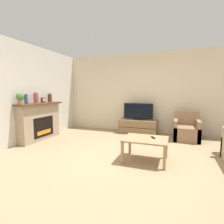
% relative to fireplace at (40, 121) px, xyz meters
% --- Properties ---
extents(ground_plane, '(24.00, 24.00, 0.00)m').
position_rel_fireplace_xyz_m(ground_plane, '(2.72, -0.54, -0.55)').
color(ground_plane, '#9E8460').
extents(wall_back, '(12.00, 0.06, 2.70)m').
position_rel_fireplace_xyz_m(wall_back, '(2.72, 2.09, 0.80)').
color(wall_back, beige).
rests_on(wall_back, ground).
extents(wall_left, '(0.06, 12.00, 2.70)m').
position_rel_fireplace_xyz_m(wall_left, '(-0.18, -0.54, 0.80)').
color(wall_left, beige).
rests_on(wall_left, ground).
extents(fireplace, '(0.41, 1.51, 1.07)m').
position_rel_fireplace_xyz_m(fireplace, '(0.00, 0.00, 0.00)').
color(fireplace, tan).
rests_on(fireplace, ground).
extents(mantel_vase_left, '(0.10, 0.10, 0.28)m').
position_rel_fireplace_xyz_m(mantel_vase_left, '(0.02, -0.45, 0.66)').
color(mantel_vase_left, '#385670').
rests_on(mantel_vase_left, fireplace).
extents(mantel_vase_centre_left, '(0.13, 0.13, 0.32)m').
position_rel_fireplace_xyz_m(mantel_vase_centre_left, '(0.02, -0.11, 0.67)').
color(mantel_vase_centre_left, '#994C3D').
rests_on(mantel_vase_centre_left, fireplace).
extents(mantel_vase_right, '(0.12, 0.12, 0.28)m').
position_rel_fireplace_xyz_m(mantel_vase_right, '(0.02, 0.45, 0.66)').
color(mantel_vase_right, '#512D23').
rests_on(mantel_vase_right, fireplace).
extents(mantel_clock, '(0.08, 0.11, 0.15)m').
position_rel_fireplace_xyz_m(mantel_clock, '(0.02, 0.15, 0.60)').
color(mantel_clock, brown).
rests_on(mantel_clock, fireplace).
extents(potted_plant, '(0.19, 0.19, 0.29)m').
position_rel_fireplace_xyz_m(potted_plant, '(0.02, -0.64, 0.69)').
color(potted_plant, '#936B4C').
rests_on(potted_plant, fireplace).
extents(tv_stand, '(1.24, 0.52, 0.45)m').
position_rel_fireplace_xyz_m(tv_stand, '(2.51, 1.76, -0.32)').
color(tv_stand, brown).
rests_on(tv_stand, ground).
extents(tv, '(0.98, 0.18, 0.56)m').
position_rel_fireplace_xyz_m(tv, '(2.51, 1.76, 0.16)').
color(tv, black).
rests_on(tv, tv_stand).
extents(armchair, '(0.70, 0.76, 0.82)m').
position_rel_fireplace_xyz_m(armchair, '(4.01, 1.47, -0.27)').
color(armchair, '#937051').
rests_on(armchair, ground).
extents(coffee_table, '(0.86, 0.68, 0.47)m').
position_rel_fireplace_xyz_m(coffee_table, '(3.15, -0.53, -0.14)').
color(coffee_table, '#A37F56').
rests_on(coffee_table, ground).
extents(remote, '(0.11, 0.15, 0.02)m').
position_rel_fireplace_xyz_m(remote, '(3.29, -0.46, -0.07)').
color(remote, black).
rests_on(remote, coffee_table).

